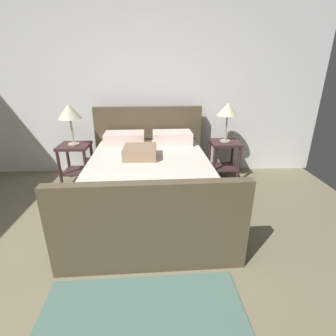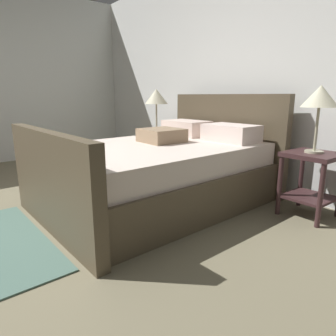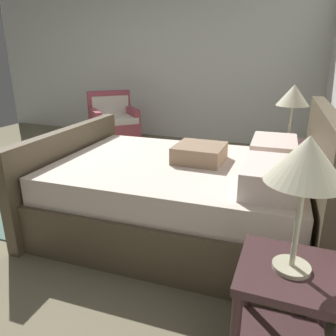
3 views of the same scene
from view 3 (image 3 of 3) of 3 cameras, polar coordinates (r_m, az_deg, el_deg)
name	(u,v)px [view 3 (image 3 of 3)]	position (r m, az deg, el deg)	size (l,w,h in m)	color
ground_plane	(36,189)	(4.11, -22.24, -3.43)	(5.91, 6.27, 0.02)	#776F55
wall_side_left	(143,59)	(6.33, -4.41, 18.50)	(0.12, 6.39, 2.80)	silver
bed	(183,193)	(2.80, 2.71, -4.47)	(1.74, 2.31, 1.12)	brown
nightstand_right	(285,306)	(1.67, 19.95, -21.78)	(0.44, 0.44, 0.60)	#3C2426
table_lamp_right	(307,163)	(1.35, 23.17, 0.77)	(0.31, 0.31, 0.59)	#B7B293
nightstand_left	(285,160)	(3.73, 19.94, 1.40)	(0.44, 0.44, 0.60)	#3C2426
table_lamp_left	(293,96)	(3.59, 21.17, 11.67)	(0.33, 0.33, 0.59)	#B7B293
armchair	(114,126)	(5.60, -9.52, 7.38)	(1.03, 1.02, 0.90)	#A14451
area_rug	(32,200)	(3.78, -22.72, -5.15)	(1.48, 0.96, 0.01)	#4F6F63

